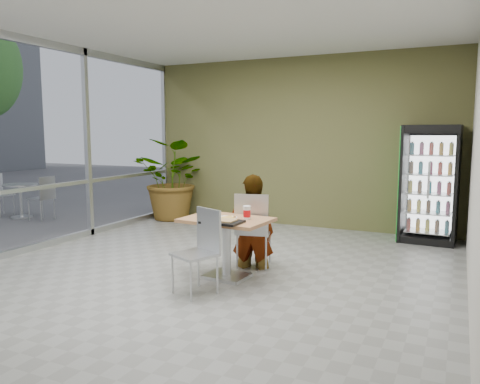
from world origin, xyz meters
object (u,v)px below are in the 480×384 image
object	(u,v)px
chair_near	(202,244)
seated_woman	(253,232)
chair_far	(253,225)
cafeteria_tray	(222,222)
potted_plant	(174,179)
soda_cup	(247,213)
dining_table	(227,235)
beverage_fridge	(429,184)

from	to	relation	value
chair_near	seated_woman	size ratio (longest dim) A/B	0.61
chair_far	seated_woman	world-z (taller)	seated_woman
cafeteria_tray	potted_plant	world-z (taller)	potted_plant
soda_cup	dining_table	bearing A→B (deg)	-169.07
dining_table	seated_woman	size ratio (longest dim) A/B	0.70
chair_near	potted_plant	size ratio (longest dim) A/B	0.57
seated_woman	cafeteria_tray	world-z (taller)	seated_woman
potted_plant	seated_woman	bearing A→B (deg)	-41.08
seated_woman	potted_plant	size ratio (longest dim) A/B	0.93
potted_plant	soda_cup	bearing A→B (deg)	-45.01
dining_table	potted_plant	bearing A→B (deg)	132.01
chair_near	beverage_fridge	size ratio (longest dim) A/B	0.49
dining_table	potted_plant	size ratio (longest dim) A/B	0.65
dining_table	potted_plant	distance (m)	4.12
seated_woman	beverage_fridge	size ratio (longest dim) A/B	0.81
cafeteria_tray	potted_plant	distance (m)	4.39
chair_far	cafeteria_tray	xyz separation A→B (m)	(-0.03, -0.80, 0.17)
chair_near	chair_far	bearing A→B (deg)	106.27
beverage_fridge	cafeteria_tray	bearing A→B (deg)	-117.66
seated_woman	potted_plant	bearing A→B (deg)	-54.69
chair_far	potted_plant	world-z (taller)	potted_plant
cafeteria_tray	beverage_fridge	size ratio (longest dim) A/B	0.24
potted_plant	dining_table	bearing A→B (deg)	-47.99
chair_far	seated_woman	xyz separation A→B (m)	(-0.02, 0.05, -0.11)
soda_cup	beverage_fridge	bearing A→B (deg)	58.98
cafeteria_tray	beverage_fridge	world-z (taller)	beverage_fridge
chair_far	beverage_fridge	world-z (taller)	beverage_fridge
chair_near	cafeteria_tray	size ratio (longest dim) A/B	2.08
soda_cup	potted_plant	xyz separation A→B (m)	(-3.01, 3.01, 0.00)
chair_near	potted_plant	world-z (taller)	potted_plant
seated_woman	cafeteria_tray	distance (m)	0.90
chair_far	beverage_fridge	size ratio (longest dim) A/B	0.53
soda_cup	chair_far	bearing A→B (deg)	105.39
cafeteria_tray	beverage_fridge	bearing A→B (deg)	59.43
chair_far	chair_near	size ratio (longest dim) A/B	1.06
chair_near	beverage_fridge	bearing A→B (deg)	83.94
dining_table	chair_far	size ratio (longest dim) A/B	1.08
chair_far	beverage_fridge	bearing A→B (deg)	-140.75
seated_woman	potted_plant	distance (m)	3.80
chair_far	cafeteria_tray	size ratio (longest dim) A/B	2.21
beverage_fridge	chair_near	bearing A→B (deg)	-116.95
chair_near	potted_plant	xyz separation A→B (m)	(-2.73, 3.63, 0.28)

